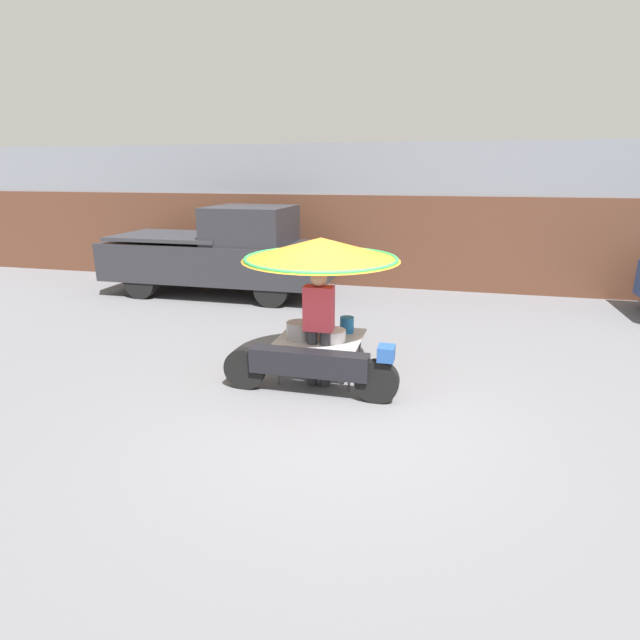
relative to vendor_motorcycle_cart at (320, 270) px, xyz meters
name	(u,v)px	position (x,y,z in m)	size (l,w,h in m)	color
ground_plane	(337,411)	(0.45, -0.93, -1.53)	(36.00, 36.00, 0.00)	slate
shopfront_building	(401,215)	(0.45, 6.90, 0.17)	(28.00, 2.06, 3.42)	gray
vendor_motorcycle_cart	(320,270)	(0.00, 0.00, 0.00)	(2.30, 2.10, 1.94)	black
vendor_person	(319,323)	(0.05, -0.25, -0.65)	(0.38, 0.22, 1.58)	#2D2D33
pickup_truck	(224,253)	(-3.32, 4.25, -0.56)	(5.19, 1.89, 2.03)	black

